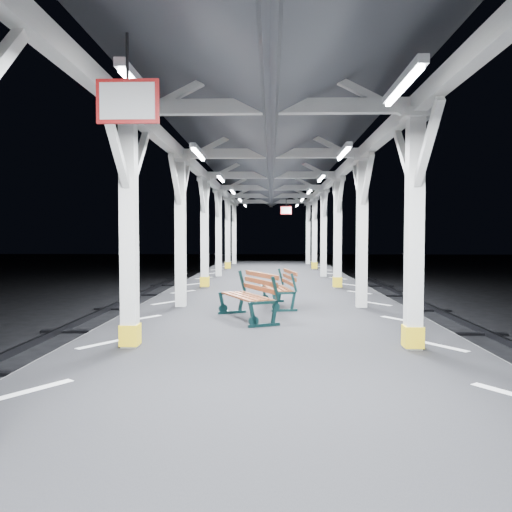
{
  "coord_description": "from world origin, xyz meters",
  "views": [
    {
      "loc": [
        0.01,
        -4.99,
        2.61
      ],
      "look_at": [
        -0.28,
        4.42,
        2.2
      ],
      "focal_mm": 35.0,
      "sensor_mm": 36.0,
      "label": 1
    }
  ],
  "objects": [
    {
      "name": "ground",
      "position": [
        0.0,
        0.0,
        0.0
      ],
      "size": [
        120.0,
        120.0,
        0.0
      ],
      "primitive_type": "plane",
      "color": "black",
      "rests_on": "ground"
    },
    {
      "name": "platform",
      "position": [
        0.0,
        0.0,
        0.5
      ],
      "size": [
        6.0,
        50.0,
        1.0
      ],
      "primitive_type": "cube",
      "color": "black",
      "rests_on": "ground"
    },
    {
      "name": "hazard_stripes_left",
      "position": [
        -2.45,
        0.0,
        1.0
      ],
      "size": [
        1.0,
        48.0,
        0.01
      ],
      "primitive_type": "cube",
      "color": "silver",
      "rests_on": "platform"
    },
    {
      "name": "canopy",
      "position": [
        0.0,
        -0.02,
        4.56
      ],
      "size": [
        5.4,
        49.0,
        4.65
      ],
      "color": "silver",
      "rests_on": "platform"
    },
    {
      "name": "bench_mid",
      "position": [
        -0.36,
        4.36,
        1.47
      ],
      "size": [
        1.23,
        1.73,
        0.89
      ],
      "rotation": [
        0.0,
        0.0,
        0.44
      ],
      "color": "#0D2829",
      "rests_on": "platform"
    },
    {
      "name": "bench_far",
      "position": [
        0.25,
        6.06,
        1.43
      ],
      "size": [
        0.8,
        1.57,
        0.81
      ],
      "rotation": [
        0.0,
        0.0,
        0.17
      ],
      "color": "#0D2829",
      "rests_on": "platform"
    }
  ]
}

